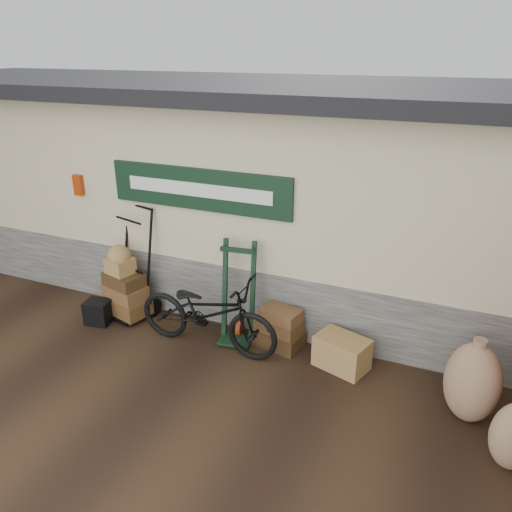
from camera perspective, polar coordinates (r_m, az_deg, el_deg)
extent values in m
plane|color=black|center=(6.50, -7.70, -11.71)|extent=(80.00, 80.00, 0.00)
cube|color=#4C4C47|center=(8.47, 1.57, 0.52)|extent=(14.00, 3.54, 0.90)
cube|color=beige|center=(8.02, 1.68, 10.48)|extent=(14.00, 3.50, 2.10)
cube|color=black|center=(7.71, 1.35, 18.63)|extent=(14.40, 4.10, 0.20)
cube|color=black|center=(6.58, -6.56, 7.59)|extent=(2.60, 0.06, 0.55)
cube|color=white|center=(6.56, -6.72, 7.51)|extent=(2.10, 0.01, 0.18)
cube|color=#9E300B|center=(7.78, -19.57, 7.66)|extent=(0.14, 0.10, 0.30)
cube|color=#9B6D3E|center=(6.31, 9.79, -10.83)|extent=(0.72, 0.58, 0.41)
cube|color=black|center=(7.50, -17.57, -6.11)|extent=(0.39, 0.35, 0.34)
imported|color=black|center=(6.44, -5.62, -6.01)|extent=(0.71, 1.98, 1.14)
ellipsoid|color=brown|center=(5.77, 23.47, -13.13)|extent=(0.71, 0.65, 0.92)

